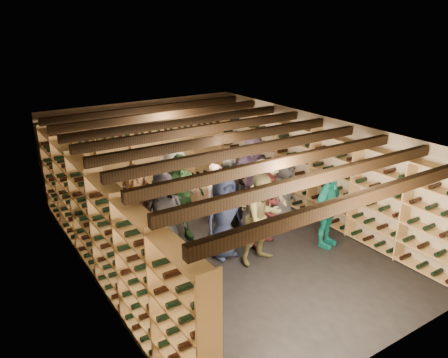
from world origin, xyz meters
TOP-DOWN VIEW (x-y plane):
  - ground at (0.00, 0.00)m, footprint 8.00×8.00m
  - walls at (0.00, 0.00)m, footprint 5.52×8.02m
  - ceiling at (0.00, 0.00)m, footprint 5.50×8.00m
  - ceiling_joists at (0.00, 0.00)m, footprint 5.40×7.12m
  - wine_rack_left at (-2.57, 0.00)m, footprint 0.32×7.50m
  - wine_rack_right at (2.57, 0.00)m, footprint 0.32×7.50m
  - wine_rack_back at (0.00, 3.83)m, footprint 4.70×0.30m
  - crate_stack_left at (0.40, 1.51)m, footprint 0.54×0.39m
  - crate_stack_right at (1.20, 1.30)m, footprint 0.59×0.49m
  - crate_loose at (0.50, 2.94)m, footprint 0.52×0.36m
  - person_0 at (-1.23, 0.19)m, footprint 0.94×0.71m
  - person_1 at (0.14, -0.18)m, footprint 0.78×0.59m
  - person_2 at (0.25, -1.07)m, footprint 0.91×0.73m
  - person_3 at (1.03, -0.09)m, footprint 1.21×0.88m
  - person_4 at (1.72, -1.33)m, footprint 1.06×0.66m
  - person_5 at (-1.64, 0.59)m, footprint 1.81×1.17m
  - person_6 at (-0.29, -0.52)m, footprint 0.89×0.63m
  - person_7 at (0.11, 0.37)m, footprint 0.62×0.43m
  - person_8 at (0.73, -0.61)m, footprint 0.93×0.83m
  - person_9 at (-0.42, 1.30)m, footprint 1.31×1.02m
  - person_10 at (-0.66, 0.61)m, footprint 1.15×0.55m
  - person_11 at (1.80, 1.30)m, footprint 1.74×0.99m
  - person_12 at (1.58, -0.12)m, footprint 0.92×0.77m

SIDE VIEW (x-z plane):
  - ground at x=0.00m, z-range 0.00..0.00m
  - crate_loose at x=0.50m, z-range 0.00..0.17m
  - crate_stack_right at x=1.20m, z-range 0.00..0.34m
  - crate_stack_left at x=0.40m, z-range 0.00..0.85m
  - person_8 at x=0.73m, z-range 0.00..1.60m
  - person_7 at x=0.11m, z-range 0.00..1.61m
  - person_12 at x=1.58m, z-range 0.00..1.62m
  - person_3 at x=1.03m, z-range 0.00..1.68m
  - person_4 at x=1.72m, z-range 0.00..1.68m
  - person_6 at x=-0.29m, z-range 0.00..1.71m
  - person_0 at x=-1.23m, z-range 0.00..1.73m
  - person_9 at x=-0.42m, z-range 0.00..1.78m
  - person_11 at x=1.80m, z-range 0.00..1.79m
  - person_2 at x=0.25m, z-range 0.00..1.80m
  - person_5 at x=-1.64m, z-range 0.00..1.87m
  - person_1 at x=0.14m, z-range 0.00..1.91m
  - person_10 at x=-0.66m, z-range 0.00..1.91m
  - wine_rack_back at x=0.00m, z-range 0.00..2.15m
  - wine_rack_left at x=-2.57m, z-range 0.00..2.15m
  - wine_rack_right at x=2.57m, z-range 0.00..2.15m
  - walls at x=0.00m, z-range 0.00..2.40m
  - ceiling_joists at x=0.00m, z-range 2.17..2.35m
  - ceiling at x=0.00m, z-range 2.40..2.40m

